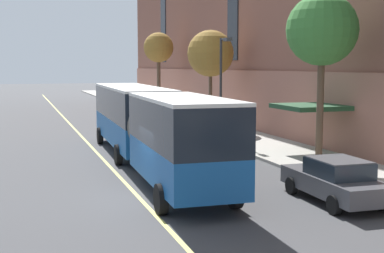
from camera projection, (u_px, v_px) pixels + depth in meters
name	position (u px, v px, depth m)	size (l,w,h in m)	color
ground_plane	(157.00, 197.00, 19.35)	(260.00, 260.00, 0.00)	#424244
sidewalk	(330.00, 166.00, 25.02)	(4.69, 160.00, 0.15)	#ADA89E
city_bus	(147.00, 122.00, 25.04)	(3.34, 19.82, 3.63)	#19569E
parked_car_darkgray_1	(335.00, 180.00, 18.52)	(2.10, 4.69, 1.56)	#4C4C51
parked_car_navy_2	(141.00, 112.00, 46.23)	(2.07, 4.71, 1.56)	navy
parked_car_navy_3	(177.00, 125.00, 35.86)	(1.97, 4.36, 1.56)	navy
street_tree_mid_block	(322.00, 31.00, 24.46)	(3.31, 3.31, 7.88)	brown
street_tree_far_uptown	(211.00, 54.00, 38.52)	(3.36, 3.36, 7.16)	brown
street_tree_far_downtown	(159.00, 48.00, 52.41)	(2.93, 2.93, 7.85)	brown
street_lamp	(222.00, 77.00, 32.99)	(0.36, 1.48, 6.30)	#2D2D30
lane_centerline	(124.00, 181.00, 21.99)	(0.16, 140.00, 0.01)	#E0D66B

